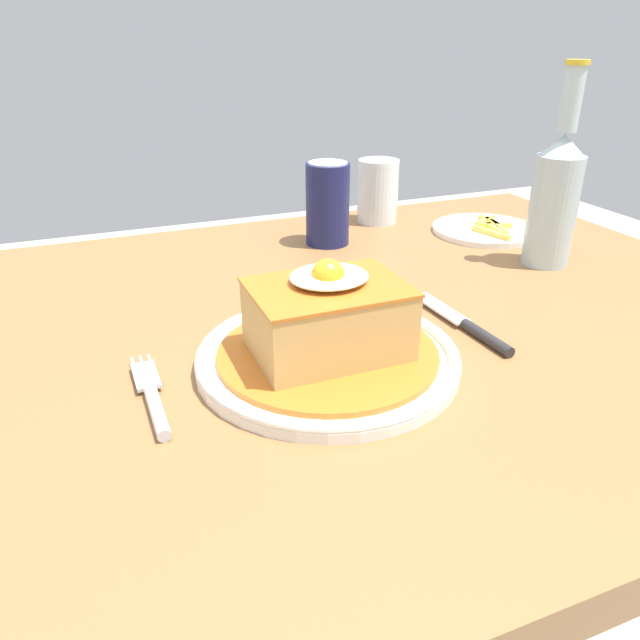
% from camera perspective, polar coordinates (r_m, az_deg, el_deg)
% --- Properties ---
extents(dining_table, '(1.27, 0.81, 0.76)m').
position_cam_1_polar(dining_table, '(0.73, -4.18, -9.04)').
color(dining_table, olive).
rests_on(dining_table, ground_plane).
extents(main_plate, '(0.26, 0.26, 0.02)m').
position_cam_1_polar(main_plate, '(0.59, 0.73, -3.47)').
color(main_plate, white).
rests_on(main_plate, dining_table).
extents(sandwich_meal, '(0.22, 0.22, 0.10)m').
position_cam_1_polar(sandwich_meal, '(0.58, 0.75, -0.29)').
color(sandwich_meal, '#C66B23').
rests_on(sandwich_meal, main_plate).
extents(fork, '(0.02, 0.14, 0.01)m').
position_cam_1_polar(fork, '(0.55, -15.50, -7.24)').
color(fork, silver).
rests_on(fork, dining_table).
extents(knife, '(0.02, 0.17, 0.01)m').
position_cam_1_polar(knife, '(0.68, 14.20, -0.78)').
color(knife, '#262628').
rests_on(knife, dining_table).
extents(soda_can, '(0.07, 0.07, 0.12)m').
position_cam_1_polar(soda_can, '(0.93, 0.72, 10.92)').
color(soda_can, '#191E51').
rests_on(soda_can, dining_table).
extents(beer_bottle_clear, '(0.06, 0.06, 0.27)m').
position_cam_1_polar(beer_bottle_clear, '(0.89, 21.37, 11.06)').
color(beer_bottle_clear, '#ADC6CC').
rests_on(beer_bottle_clear, dining_table).
extents(drinking_glass, '(0.07, 0.07, 0.10)m').
position_cam_1_polar(drinking_glass, '(1.05, 5.47, 11.63)').
color(drinking_glass, '#3F2314').
rests_on(drinking_glass, dining_table).
extents(side_plate_fries, '(0.17, 0.17, 0.02)m').
position_cam_1_polar(side_plate_fries, '(1.03, 15.41, 8.25)').
color(side_plate_fries, white).
rests_on(side_plate_fries, dining_table).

